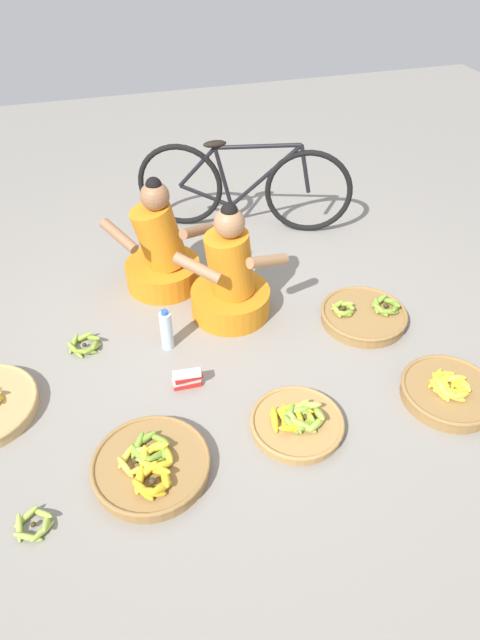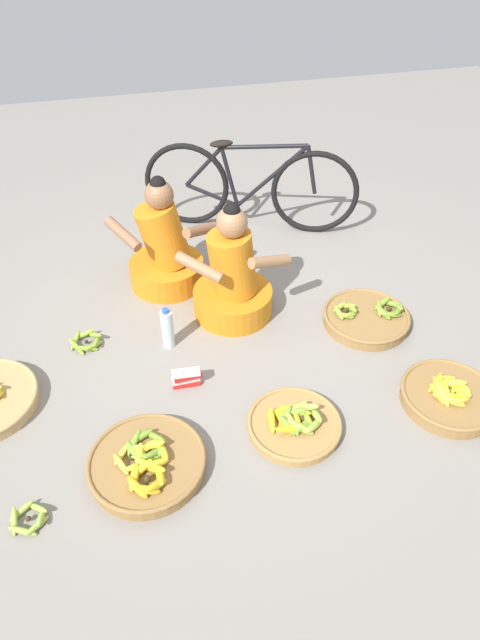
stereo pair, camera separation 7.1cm
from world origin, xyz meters
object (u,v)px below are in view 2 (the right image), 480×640
bicycle_leaning (249,187)px  loose_bananas_back_left (29,519)px  vendor_woman_front (233,281)px  banana_basket_back_right (449,396)px  banana_basket_front_left (147,463)px  banana_basket_mid_left (295,424)px  vendor_woman_behind (165,252)px  water_bottle (168,329)px  packet_carton_stack (187,378)px  banana_basket_front_right (366,318)px  loose_bananas_back_center (87,342)px

bicycle_leaning → loose_bananas_back_left: 2.86m
vendor_woman_front → banana_basket_back_right: vendor_woman_front is taller
banana_basket_front_left → loose_bananas_back_left: (-0.56, -0.15, -0.02)m
banana_basket_mid_left → loose_bananas_back_left: size_ratio=2.49×
vendor_woman_front → vendor_woman_behind: size_ratio=0.99×
vendor_woman_behind → bicycle_leaning: 0.99m
banana_basket_mid_left → water_bottle: size_ratio=1.76×
vendor_woman_front → banana_basket_back_right: size_ratio=1.51×
vendor_woman_front → packet_carton_stack: bearing=-125.7°
vendor_woman_behind → banana_basket_mid_left: (0.45, -1.48, -0.22)m
loose_bananas_back_left → vendor_woman_behind: bearing=62.0°
vendor_woman_behind → banana_basket_front_right: bearing=-33.2°
loose_bananas_back_center → vendor_woman_front: bearing=5.2°
vendor_woman_behind → water_bottle: vendor_woman_behind is taller
vendor_woman_front → water_bottle: (-0.47, -0.22, -0.12)m
banana_basket_back_right → vendor_woman_front: bearing=131.9°
vendor_woman_behind → banana_basket_mid_left: size_ratio=1.62×
loose_bananas_back_center → banana_basket_mid_left: bearing=-42.5°
vendor_woman_front → loose_bananas_back_left: (-1.27, -1.24, -0.23)m
water_bottle → banana_basket_front_left: bearing=-105.6°
vendor_woman_front → loose_bananas_back_left: bearing=-135.5°
loose_bananas_back_left → packet_carton_stack: packet_carton_stack is taller
vendor_woman_front → water_bottle: vendor_woman_front is taller
banana_basket_back_right → water_bottle: water_bottle is taller
banana_basket_back_right → loose_bananas_back_left: banana_basket_back_right is taller
banana_basket_mid_left → banana_basket_front_left: 0.79m
vendor_woman_front → packet_carton_stack: 0.74m
banana_basket_back_right → loose_bananas_back_left: (-2.23, -0.16, -0.03)m
vendor_woman_front → banana_basket_front_right: bearing=-22.1°
banana_basket_front_right → vendor_woman_behind: bearing=146.8°
vendor_woman_behind → packet_carton_stack: vendor_woman_behind is taller
water_bottle → loose_bananas_back_left: bearing=-128.0°
banana_basket_front_right → loose_bananas_back_left: 2.27m
banana_basket_front_right → water_bottle: bearing=174.9°
bicycle_leaning → banana_basket_front_right: 1.48m
banana_basket_back_right → loose_bananas_back_center: bearing=152.8°
vendor_woman_behind → banana_basket_front_right: size_ratio=1.45×
bicycle_leaning → banana_basket_front_left: bearing=-117.3°
banana_basket_front_right → banana_basket_mid_left: bearing=-136.1°
banana_basket_front_right → banana_basket_front_left: banana_basket_front_left is taller
banana_basket_front_right → packet_carton_stack: banana_basket_front_right is taller
banana_basket_front_left → loose_bananas_back_left: bearing=-165.0°
loose_bananas_back_center → banana_basket_front_right: bearing=-7.8°
vendor_woman_behind → banana_basket_front_right: 1.43m
bicycle_leaning → water_bottle: size_ratio=5.56×
banana_basket_mid_left → loose_bananas_back_left: (-1.34, -0.20, -0.02)m
bicycle_leaning → banana_basket_front_left: bicycle_leaning is taller
loose_bananas_back_center → water_bottle: water_bottle is taller
vendor_woman_front → banana_basket_front_right: size_ratio=1.44×
bicycle_leaning → packet_carton_stack: (-0.82, -1.64, -0.30)m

